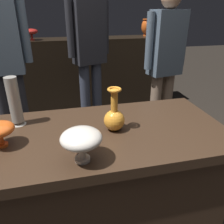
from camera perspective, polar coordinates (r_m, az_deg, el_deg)
name	(u,v)px	position (r m, az deg, el deg)	size (l,w,h in m)	color
display_plinth	(110,189)	(1.39, -0.49, -18.88)	(1.20, 0.64, 0.80)	#382619
back_display_shelf	(76,75)	(3.31, -9.08, 9.31)	(2.60, 0.40, 0.99)	black
vase_centerpiece	(114,117)	(1.13, 0.58, -1.30)	(0.11, 0.11, 0.22)	orange
vase_tall_behind	(15,102)	(1.26, -23.35, 2.22)	(0.08, 0.08, 0.26)	gray
vase_left_accent	(81,139)	(0.89, -7.77, -6.78)	(0.17, 0.17, 0.14)	silver
shelf_vase_far_right	(146,27)	(3.47, 8.65, 20.51)	(0.14, 0.14, 0.23)	#E55B1E
shelf_vase_left	(31,32)	(3.14, -19.73, 18.50)	(0.16, 0.16, 0.14)	red
shelf_vase_center	(72,26)	(3.23, -9.96, 20.62)	(0.11, 0.11, 0.32)	#7A388E
visitor_near_left	(2,53)	(2.14, -25.95, 13.15)	(0.47, 0.21, 1.72)	#232328
visitor_near_right	(165,60)	(2.34, 13.25, 12.59)	(0.46, 0.24, 1.53)	#846B56
visitor_center_back	(89,47)	(2.43, -5.78, 15.92)	(0.44, 0.28, 1.68)	#333847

